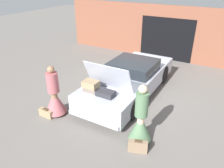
{
  "coord_description": "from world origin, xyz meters",
  "views": [
    {
      "loc": [
        3.17,
        -6.89,
        4.18
      ],
      "look_at": [
        0.0,
        -1.37,
        0.96
      ],
      "focal_mm": 35.0,
      "sensor_mm": 36.0,
      "label": 1
    }
  ],
  "objects_px": {
    "person_left": "(55,98)",
    "person_right": "(140,123)",
    "car": "(130,79)",
    "suitcase_beside_left_person": "(46,113)",
    "suitcase_beside_right_person": "(138,146)"
  },
  "relations": [
    {
      "from": "person_left",
      "to": "person_right",
      "type": "height_order",
      "value": "person_right"
    },
    {
      "from": "car",
      "to": "suitcase_beside_left_person",
      "type": "height_order",
      "value": "car"
    },
    {
      "from": "person_left",
      "to": "suitcase_beside_left_person",
      "type": "xyz_separation_m",
      "value": [
        -0.16,
        -0.3,
        -0.47
      ]
    },
    {
      "from": "suitcase_beside_left_person",
      "to": "suitcase_beside_right_person",
      "type": "xyz_separation_m",
      "value": [
        3.23,
        0.03,
        0.04
      ]
    },
    {
      "from": "car",
      "to": "suitcase_beside_right_person",
      "type": "xyz_separation_m",
      "value": [
        1.6,
        -2.8,
        -0.4
      ]
    },
    {
      "from": "car",
      "to": "suitcase_beside_right_person",
      "type": "bearing_deg",
      "value": -60.28
    },
    {
      "from": "car",
      "to": "suitcase_beside_left_person",
      "type": "relative_size",
      "value": 9.7
    },
    {
      "from": "car",
      "to": "person_right",
      "type": "distance_m",
      "value": 2.82
    },
    {
      "from": "suitcase_beside_left_person",
      "to": "suitcase_beside_right_person",
      "type": "relative_size",
      "value": 1.0
    },
    {
      "from": "car",
      "to": "person_right",
      "type": "height_order",
      "value": "car"
    },
    {
      "from": "car",
      "to": "person_left",
      "type": "height_order",
      "value": "car"
    },
    {
      "from": "suitcase_beside_left_person",
      "to": "person_right",
      "type": "bearing_deg",
      "value": 7.9
    },
    {
      "from": "car",
      "to": "person_right",
      "type": "relative_size",
      "value": 2.88
    },
    {
      "from": "car",
      "to": "person_left",
      "type": "xyz_separation_m",
      "value": [
        -1.47,
        -2.54,
        0.03
      ]
    },
    {
      "from": "person_left",
      "to": "suitcase_beside_right_person",
      "type": "distance_m",
      "value": 3.11
    }
  ]
}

